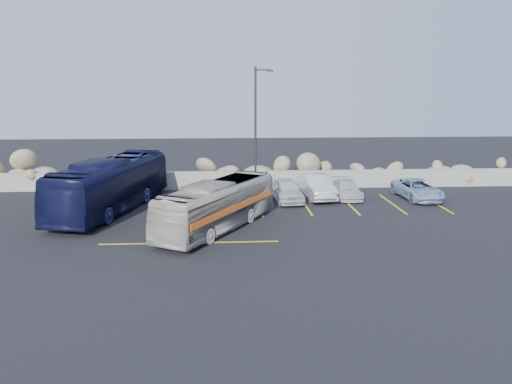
{
  "coord_description": "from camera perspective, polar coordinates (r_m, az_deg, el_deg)",
  "views": [
    {
      "loc": [
        0.75,
        -21.24,
        6.92
      ],
      "look_at": [
        2.22,
        4.0,
        1.47
      ],
      "focal_mm": 35.0,
      "sensor_mm": 36.0,
      "label": 1
    }
  ],
  "objects": [
    {
      "name": "parking_lines",
      "position": [
        27.96,
        4.79,
        -2.2
      ],
      "size": [
        18.16,
        9.36,
        0.01
      ],
      "color": "yellow",
      "rests_on": "ground"
    },
    {
      "name": "seawall",
      "position": [
        33.84,
        -4.54,
        1.36
      ],
      "size": [
        60.0,
        0.4,
        1.2
      ],
      "primitive_type": "cube",
      "color": "gray",
      "rests_on": "ground"
    },
    {
      "name": "car_b",
      "position": [
        31.24,
        6.94,
        0.62
      ],
      "size": [
        1.97,
        4.49,
        1.44
      ],
      "primitive_type": "imported",
      "rotation": [
        0.0,
        0.0,
        0.1
      ],
      "color": "silver",
      "rests_on": "ground"
    },
    {
      "name": "ground",
      "position": [
        22.35,
        -5.11,
        -5.93
      ],
      "size": [
        90.0,
        90.0,
        0.0
      ],
      "primitive_type": "plane",
      "color": "black",
      "rests_on": "ground"
    },
    {
      "name": "car_c",
      "position": [
        31.63,
        10.35,
        0.31
      ],
      "size": [
        1.61,
        3.72,
        1.07
      ],
      "primitive_type": "imported",
      "rotation": [
        0.0,
        0.0,
        -0.03
      ],
      "color": "silver",
      "rests_on": "ground"
    },
    {
      "name": "riprap_pile",
      "position": [
        34.9,
        -4.52,
        2.85
      ],
      "size": [
        54.0,
        2.8,
        2.6
      ],
      "primitive_type": null,
      "color": "#856F57",
      "rests_on": "ground"
    },
    {
      "name": "lamppost",
      "position": [
        30.9,
        0.04,
        7.29
      ],
      "size": [
        1.14,
        0.18,
        8.0
      ],
      "color": "#2C2A27",
      "rests_on": "ground"
    },
    {
      "name": "car_a",
      "position": [
        30.22,
        3.54,
        0.21
      ],
      "size": [
        1.96,
        4.1,
        1.35
      ],
      "primitive_type": "imported",
      "rotation": [
        0.0,
        0.0,
        0.09
      ],
      "color": "silver",
      "rests_on": "ground"
    },
    {
      "name": "vintage_bus",
      "position": [
        24.3,
        -4.38,
        -1.51
      ],
      "size": [
        6.0,
        8.41,
        2.38
      ],
      "primitive_type": "imported",
      "rotation": [
        0.0,
        0.0,
        -0.52
      ],
      "color": "#B8B3A6",
      "rests_on": "ground"
    },
    {
      "name": "car_d",
      "position": [
        32.37,
        17.98,
        0.3
      ],
      "size": [
        2.3,
        4.45,
        1.2
      ],
      "primitive_type": "imported",
      "rotation": [
        0.0,
        0.0,
        0.07
      ],
      "color": "#86A0BF",
      "rests_on": "ground"
    },
    {
      "name": "tour_coach",
      "position": [
        28.91,
        -16.19,
        0.81
      ],
      "size": [
        4.96,
        10.87,
        2.95
      ],
      "primitive_type": "imported",
      "rotation": [
        0.0,
        0.0,
        -0.24
      ],
      "color": "#0F1134",
      "rests_on": "ground"
    }
  ]
}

